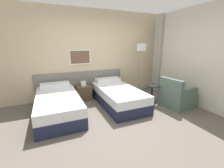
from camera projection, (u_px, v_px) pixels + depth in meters
The scene contains 9 objects.
ground_plane at pixel (117, 122), 3.30m from camera, with size 16.00×16.00×0.00m, color #5B544C.
wall_headboard at pixel (90, 56), 4.72m from camera, with size 10.00×0.10×2.70m.
wall_window at pixel (209, 58), 3.74m from camera, with size 0.21×4.47×2.70m.
bed_near_door at pixel (58, 104), 3.64m from camera, with size 0.97×1.98×0.61m.
bed_near_window at pixel (117, 96), 4.25m from camera, with size 0.97×1.98×0.61m.
nightstand at pixel (84, 92), 4.61m from camera, with size 0.44×0.40×0.58m.
floor_lamp at pixel (141, 53), 4.93m from camera, with size 0.24×0.24×1.69m.
side_table at pixel (152, 91), 4.26m from camera, with size 0.41×0.41×0.54m.
armchair at pixel (177, 97), 4.09m from camera, with size 0.80×0.78×0.81m.
Camera 1 is at (-1.27, -2.68, 1.67)m, focal length 24.00 mm.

